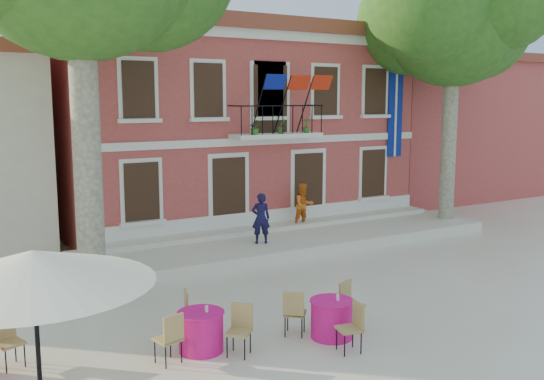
% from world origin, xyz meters
% --- Properties ---
extents(ground, '(90.00, 90.00, 0.00)m').
position_xyz_m(ground, '(0.00, 0.00, 0.00)').
color(ground, beige).
rests_on(ground, ground).
extents(main_building, '(13.50, 9.59, 7.50)m').
position_xyz_m(main_building, '(2.00, 9.99, 3.78)').
color(main_building, '#BA4843').
rests_on(main_building, ground).
extents(neighbor_east, '(9.40, 9.40, 6.40)m').
position_xyz_m(neighbor_east, '(14.00, 11.00, 3.22)').
color(neighbor_east, '#BA4843').
rests_on(neighbor_east, ground).
extents(terrace, '(14.00, 3.40, 0.30)m').
position_xyz_m(terrace, '(2.00, 4.40, 0.15)').
color(terrace, silver).
rests_on(terrace, ground).
extents(plane_tree_east, '(5.33, 5.33, 10.47)m').
position_xyz_m(plane_tree_east, '(8.42, 3.92, 7.75)').
color(plane_tree_east, '#A59E84').
rests_on(plane_tree_east, ground).
extents(patio_umbrella, '(3.48, 3.48, 2.59)m').
position_xyz_m(patio_umbrella, '(-7.21, -2.91, 2.32)').
color(patio_umbrella, black).
rests_on(patio_umbrella, ground).
extents(pedestrian_navy, '(0.67, 0.56, 1.57)m').
position_xyz_m(pedestrian_navy, '(0.49, 4.00, 1.09)').
color(pedestrian_navy, '#131035').
rests_on(pedestrian_navy, terrace).
extents(pedestrian_orange, '(0.78, 0.62, 1.55)m').
position_xyz_m(pedestrian_orange, '(2.94, 5.27, 1.07)').
color(pedestrian_orange, orange).
rests_on(pedestrian_orange, terrace).
extents(cafe_table_0, '(1.80, 1.82, 0.95)m').
position_xyz_m(cafe_table_0, '(-4.15, -1.86, 0.43)').
color(cafe_table_0, '#F01697').
rests_on(cafe_table_0, ground).
extents(cafe_table_1, '(1.84, 1.77, 0.95)m').
position_xyz_m(cafe_table_1, '(-1.63, -2.59, 0.43)').
color(cafe_table_1, '#F01697').
rests_on(cafe_table_1, ground).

